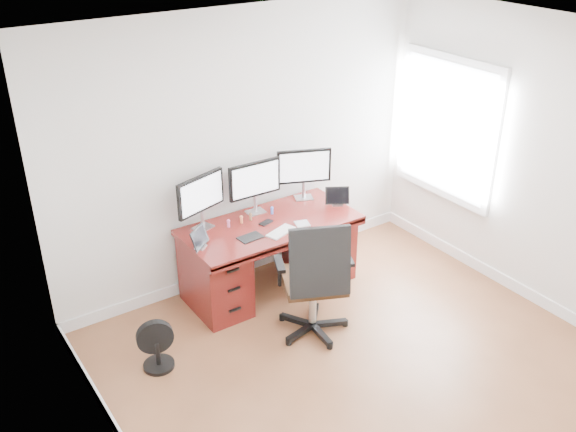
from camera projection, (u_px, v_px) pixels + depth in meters
ground at (393, 392)px, 5.12m from camera, size 4.50×4.50×0.00m
back_wall at (244, 150)px, 6.17m from camera, size 4.00×0.10×2.70m
right_wall at (567, 177)px, 5.58m from camera, size 0.10×4.50×2.70m
desk at (269, 253)px, 6.29m from camera, size 1.70×0.80×0.75m
office_chair at (314, 298)px, 5.63m from camera, size 0.82×0.82×1.17m
floor_fan at (157, 346)px, 5.30m from camera, size 0.31×0.26×0.45m
monitor_left at (201, 196)px, 5.87m from camera, size 0.54×0.20×0.53m
monitor_center at (255, 181)px, 6.16m from camera, size 0.55×0.14×0.53m
monitor_right at (304, 168)px, 6.44m from camera, size 0.52×0.24×0.53m
tablet_left at (200, 239)px, 5.65m from camera, size 0.23×0.20×0.19m
tablet_right at (338, 197)px, 6.42m from camera, size 0.24×0.18×0.19m
keyboard at (281, 232)px, 5.93m from camera, size 0.32×0.22×0.01m
trackpad at (302, 224)px, 6.08m from camera, size 0.16×0.16×0.01m
drawing_tablet at (250, 237)px, 5.84m from camera, size 0.23×0.16×0.01m
phone at (266, 223)px, 6.10m from camera, size 0.15×0.11×0.01m
figurine_pink at (229, 223)px, 6.02m from camera, size 0.03×0.03×0.08m
figurine_orange at (241, 219)px, 6.09m from camera, size 0.03×0.03×0.08m
figurine_brown at (251, 216)px, 6.14m from camera, size 0.03×0.03×0.08m
figurine_blue at (272, 210)px, 6.26m from camera, size 0.03×0.03×0.08m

